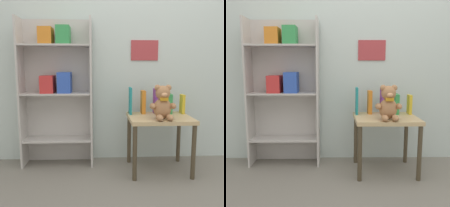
% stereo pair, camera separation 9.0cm
% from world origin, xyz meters
% --- Properties ---
extents(wall_back, '(4.80, 0.07, 2.50)m').
position_xyz_m(wall_back, '(0.00, 1.26, 1.25)').
color(wall_back, silver).
rests_on(wall_back, ground_plane).
extents(bookshelf_side, '(0.71, 0.25, 1.48)m').
position_xyz_m(bookshelf_side, '(-0.84, 1.12, 0.83)').
color(bookshelf_side, '#BCB7B2').
rests_on(bookshelf_side, ground_plane).
extents(display_table, '(0.59, 0.49, 0.54)m').
position_xyz_m(display_table, '(0.15, 0.87, 0.46)').
color(display_table, tan).
rests_on(display_table, ground_plane).
extents(teddy_bear, '(0.24, 0.22, 0.31)m').
position_xyz_m(teddy_bear, '(0.15, 0.75, 0.68)').
color(teddy_bear, '#A8754C').
rests_on(teddy_bear, display_table).
extents(book_standing_teal, '(0.03, 0.15, 0.26)m').
position_xyz_m(book_standing_teal, '(-0.11, 1.02, 0.67)').
color(book_standing_teal, teal).
rests_on(book_standing_teal, display_table).
extents(book_standing_orange, '(0.04, 0.11, 0.23)m').
position_xyz_m(book_standing_orange, '(0.02, 1.03, 0.65)').
color(book_standing_orange, orange).
rests_on(book_standing_orange, display_table).
extents(book_standing_purple, '(0.04, 0.11, 0.25)m').
position_xyz_m(book_standing_purple, '(0.15, 1.03, 0.66)').
color(book_standing_purple, purple).
rests_on(book_standing_purple, display_table).
extents(book_standing_green, '(0.05, 0.14, 0.20)m').
position_xyz_m(book_standing_green, '(0.29, 1.02, 0.64)').
color(book_standing_green, '#33934C').
rests_on(book_standing_green, display_table).
extents(book_standing_yellow, '(0.03, 0.11, 0.19)m').
position_xyz_m(book_standing_yellow, '(0.42, 1.01, 0.63)').
color(book_standing_yellow, gold).
rests_on(book_standing_yellow, display_table).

